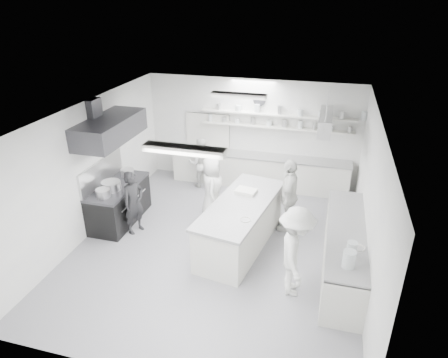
% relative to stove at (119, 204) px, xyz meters
% --- Properties ---
extents(floor, '(6.00, 7.00, 0.02)m').
position_rel_stove_xyz_m(floor, '(2.60, -0.40, -0.46)').
color(floor, gray).
rests_on(floor, ground).
extents(ceiling, '(6.00, 7.00, 0.02)m').
position_rel_stove_xyz_m(ceiling, '(2.60, -0.40, 2.56)').
color(ceiling, silver).
rests_on(ceiling, wall_back).
extents(wall_back, '(6.00, 0.04, 3.00)m').
position_rel_stove_xyz_m(wall_back, '(2.60, 3.10, 1.05)').
color(wall_back, silver).
rests_on(wall_back, floor).
extents(wall_front, '(6.00, 0.04, 3.00)m').
position_rel_stove_xyz_m(wall_front, '(2.60, -3.90, 1.05)').
color(wall_front, silver).
rests_on(wall_front, floor).
extents(wall_left, '(0.04, 7.00, 3.00)m').
position_rel_stove_xyz_m(wall_left, '(-0.40, -0.40, 1.05)').
color(wall_left, silver).
rests_on(wall_left, floor).
extents(wall_right, '(0.04, 7.00, 3.00)m').
position_rel_stove_xyz_m(wall_right, '(5.60, -0.40, 1.05)').
color(wall_right, silver).
rests_on(wall_right, floor).
extents(stove, '(0.80, 1.80, 0.90)m').
position_rel_stove_xyz_m(stove, '(0.00, 0.00, 0.00)').
color(stove, black).
rests_on(stove, floor).
extents(exhaust_hood, '(0.85, 2.00, 0.50)m').
position_rel_stove_xyz_m(exhaust_hood, '(0.00, -0.00, 1.90)').
color(exhaust_hood, '#38383C').
rests_on(exhaust_hood, wall_left).
extents(back_counter, '(5.00, 0.60, 0.92)m').
position_rel_stove_xyz_m(back_counter, '(2.90, 2.80, 0.01)').
color(back_counter, silver).
rests_on(back_counter, floor).
extents(shelf_lower, '(4.20, 0.26, 0.04)m').
position_rel_stove_xyz_m(shelf_lower, '(3.30, 2.97, 1.30)').
color(shelf_lower, silver).
rests_on(shelf_lower, wall_back).
extents(shelf_upper, '(4.20, 0.26, 0.04)m').
position_rel_stove_xyz_m(shelf_upper, '(3.30, 2.97, 1.65)').
color(shelf_upper, silver).
rests_on(shelf_upper, wall_back).
extents(pass_through_window, '(1.30, 0.04, 1.00)m').
position_rel_stove_xyz_m(pass_through_window, '(1.30, 3.08, 1.00)').
color(pass_through_window, black).
rests_on(pass_through_window, wall_back).
extents(wall_clock, '(0.32, 0.05, 0.32)m').
position_rel_stove_xyz_m(wall_clock, '(2.80, 3.06, 2.00)').
color(wall_clock, white).
rests_on(wall_clock, wall_back).
extents(right_counter, '(0.74, 3.30, 0.94)m').
position_rel_stove_xyz_m(right_counter, '(5.25, -0.60, 0.02)').
color(right_counter, silver).
rests_on(right_counter, floor).
extents(pot_rack, '(0.30, 1.60, 0.40)m').
position_rel_stove_xyz_m(pot_rack, '(4.60, 2.00, 1.85)').
color(pot_rack, '#B7B7B7').
rests_on(pot_rack, ceiling).
extents(light_fixture_front, '(1.30, 0.25, 0.10)m').
position_rel_stove_xyz_m(light_fixture_front, '(2.60, -2.20, 2.49)').
color(light_fixture_front, silver).
rests_on(light_fixture_front, ceiling).
extents(light_fixture_rear, '(1.30, 0.25, 0.10)m').
position_rel_stove_xyz_m(light_fixture_rear, '(2.60, 1.40, 2.49)').
color(light_fixture_rear, silver).
rests_on(light_fixture_rear, ceiling).
extents(prep_island, '(1.44, 2.85, 1.01)m').
position_rel_stove_xyz_m(prep_island, '(3.07, -0.25, 0.05)').
color(prep_island, silver).
rests_on(prep_island, floor).
extents(stove_pot, '(0.44, 0.44, 0.25)m').
position_rel_stove_xyz_m(stove_pot, '(0.00, -0.24, 0.59)').
color(stove_pot, '#B7B7B7').
rests_on(stove_pot, stove).
extents(cook_stove, '(0.55, 0.65, 1.51)m').
position_rel_stove_xyz_m(cook_stove, '(0.59, -0.34, 0.31)').
color(cook_stove, black).
rests_on(cook_stove, floor).
extents(cook_back, '(0.86, 0.77, 1.44)m').
position_rel_stove_xyz_m(cook_back, '(1.29, 2.36, 0.27)').
color(cook_back, silver).
rests_on(cook_back, floor).
extents(cook_island_left, '(0.70, 0.90, 1.64)m').
position_rel_stove_xyz_m(cook_island_left, '(2.15, 0.68, 0.37)').
color(cook_island_left, silver).
rests_on(cook_island_left, floor).
extents(cook_island_right, '(0.49, 1.06, 1.76)m').
position_rel_stove_xyz_m(cook_island_right, '(3.98, 0.70, 0.43)').
color(cook_island_right, silver).
rests_on(cook_island_right, floor).
extents(cook_right, '(0.84, 1.23, 1.77)m').
position_rel_stove_xyz_m(cook_right, '(4.36, -1.48, 0.43)').
color(cook_right, silver).
rests_on(cook_right, floor).
extents(bowl_island_a, '(0.31, 0.31, 0.06)m').
position_rel_stove_xyz_m(bowl_island_a, '(3.17, 0.31, 0.59)').
color(bowl_island_a, '#B7B7B7').
rests_on(bowl_island_a, prep_island).
extents(bowl_island_b, '(0.23, 0.23, 0.06)m').
position_rel_stove_xyz_m(bowl_island_b, '(3.31, -0.91, 0.59)').
color(bowl_island_b, silver).
rests_on(bowl_island_b, prep_island).
extents(bowl_right, '(0.27, 0.27, 0.05)m').
position_rel_stove_xyz_m(bowl_right, '(5.44, -1.19, 0.52)').
color(bowl_right, silver).
rests_on(bowl_right, right_counter).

